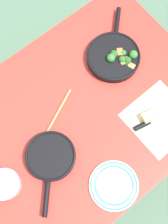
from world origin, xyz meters
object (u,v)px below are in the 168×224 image
object	(u,v)px
wooden_spoon	(48,130)
grater_knife	(149,122)
cheese_block	(150,116)
skillet_broccoli	(114,56)
dinner_plate_stack	(114,185)
prep_bowl_steel	(5,184)
skillet_eggs	(51,157)

from	to	relation	value
wooden_spoon	grater_knife	size ratio (longest dim) A/B	1.55
grater_knife	cheese_block	distance (m)	0.03
skillet_broccoli	dinner_plate_stack	distance (m)	0.64
dinner_plate_stack	prep_bowl_steel	xyz separation A→B (m)	(0.38, -0.31, 0.01)
dinner_plate_stack	cheese_block	bearing A→B (deg)	-158.18
dinner_plate_stack	prep_bowl_steel	size ratio (longest dim) A/B	1.61
skillet_broccoli	prep_bowl_steel	world-z (taller)	skillet_broccoli
skillet_broccoli	skillet_eggs	bearing A→B (deg)	156.58
skillet_broccoli	wooden_spoon	xyz separation A→B (m)	(0.50, 0.09, -0.02)
skillet_broccoli	prep_bowl_steel	bearing A→B (deg)	148.81
skillet_broccoli	cheese_block	world-z (taller)	skillet_broccoli
skillet_eggs	prep_bowl_steel	distance (m)	0.24
prep_bowl_steel	wooden_spoon	bearing A→B (deg)	-164.46
wooden_spoon	prep_bowl_steel	size ratio (longest dim) A/B	2.47
wooden_spoon	prep_bowl_steel	distance (m)	0.32
skillet_eggs	grater_knife	world-z (taller)	skillet_eggs
skillet_eggs	dinner_plate_stack	world-z (taller)	skillet_eggs
cheese_block	wooden_spoon	bearing A→B (deg)	-31.25
wooden_spoon	cheese_block	xyz separation A→B (m)	(-0.43, 0.26, 0.01)
skillet_eggs	dinner_plate_stack	xyz separation A→B (m)	(-0.15, 0.28, -0.01)
skillet_eggs	dinner_plate_stack	bearing A→B (deg)	70.48
grater_knife	cheese_block	world-z (taller)	cheese_block
skillet_broccoli	skillet_eggs	world-z (taller)	skillet_broccoli
wooden_spoon	skillet_eggs	bearing A→B (deg)	34.23
wooden_spoon	grater_knife	distance (m)	0.49
skillet_broccoli	prep_bowl_steel	size ratio (longest dim) A/B	2.50
skillet_broccoli	dinner_plate_stack	bearing A→B (deg)	-174.14
skillet_broccoli	grater_knife	xyz separation A→B (m)	(0.09, 0.37, -0.02)
skillet_broccoli	cheese_block	size ratio (longest dim) A/B	3.84
skillet_eggs	grater_knife	distance (m)	0.50
dinner_plate_stack	prep_bowl_steel	world-z (taller)	prep_bowl_steel
skillet_eggs	grater_knife	bearing A→B (deg)	114.29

